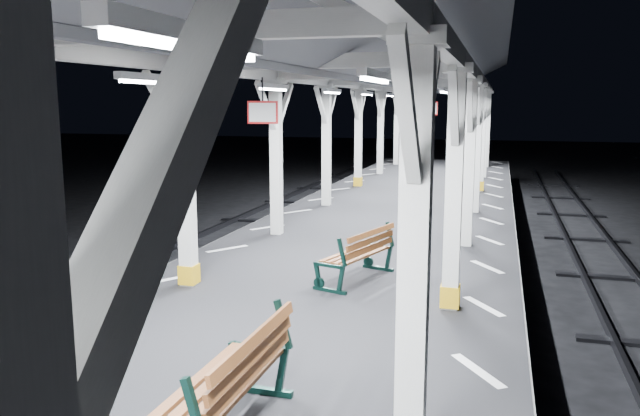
% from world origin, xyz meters
% --- Properties ---
extents(platform, '(6.00, 50.00, 1.00)m').
position_xyz_m(platform, '(0.00, 0.00, 0.50)').
color(platform, black).
rests_on(platform, ground).
extents(hazard_stripes_left, '(1.00, 48.00, 0.01)m').
position_xyz_m(hazard_stripes_left, '(-2.45, 0.00, 1.00)').
color(hazard_stripes_left, silver).
rests_on(hazard_stripes_left, platform).
extents(hazard_stripes_right, '(1.00, 48.00, 0.01)m').
position_xyz_m(hazard_stripes_right, '(2.45, 0.00, 1.00)').
color(hazard_stripes_right, silver).
rests_on(hazard_stripes_right, platform).
extents(canopy, '(5.40, 49.00, 4.65)m').
position_xyz_m(canopy, '(0.00, -0.02, 4.56)').
color(canopy, silver).
rests_on(canopy, platform).
extents(bench_near, '(0.71, 1.84, 0.99)m').
position_xyz_m(bench_near, '(0.52, -2.02, 1.53)').
color(bench_near, black).
rests_on(bench_near, platform).
extents(bench_mid, '(1.03, 1.69, 0.86)m').
position_xyz_m(bench_mid, '(0.52, 2.95, 1.46)').
color(bench_mid, black).
rests_on(bench_mid, platform).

